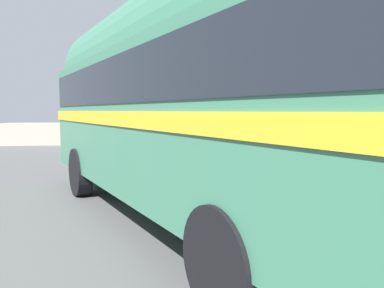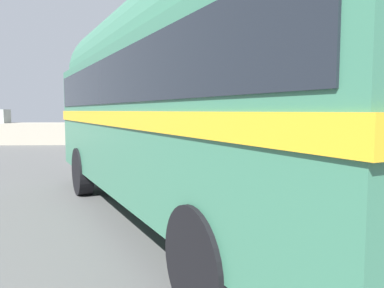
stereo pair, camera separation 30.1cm
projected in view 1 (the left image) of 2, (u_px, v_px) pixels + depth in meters
The scene contains 4 objects.
ground at pixel (296, 187), 8.65m from camera, with size 32.00×26.00×0.02m.
breakwater at pixel (218, 131), 20.30m from camera, with size 31.36×2.13×2.43m.
vintage_coach at pixel (190, 90), 5.78m from camera, with size 5.68×8.81×3.70m.
lamp_post at pixel (319, 72), 14.14m from camera, with size 0.85×0.43×5.53m.
Camera 1 is at (-3.11, -8.29, 1.73)m, focal length 35.50 mm.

